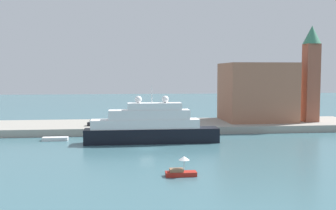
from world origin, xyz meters
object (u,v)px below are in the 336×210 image
(person_figure, at_px, (112,124))
(mooring_bollard, at_px, (156,126))
(bell_tower, at_px, (311,69))
(parked_car, at_px, (96,123))
(large_yacht, at_px, (150,127))
(work_barge, at_px, (55,139))
(small_motorboat, at_px, (181,170))
(harbor_building, at_px, (257,92))

(person_figure, height_order, mooring_bollard, person_figure)
(bell_tower, xyz_separation_m, parked_car, (-53.55, -2.18, -12.60))
(bell_tower, distance_m, person_figure, 51.51)
(large_yacht, distance_m, mooring_bollard, 10.76)
(large_yacht, bearing_deg, work_barge, 165.66)
(small_motorboat, xyz_separation_m, parked_car, (-14.08, 41.89, 1.48))
(large_yacht, bearing_deg, mooring_bollard, 78.71)
(small_motorboat, distance_m, bell_tower, 60.81)
(small_motorboat, xyz_separation_m, mooring_bollard, (-0.24, 37.25, 1.25))
(parked_car, bearing_deg, work_barge, -126.87)
(large_yacht, relative_size, bell_tower, 1.11)
(large_yacht, relative_size, mooring_bollard, 36.84)
(bell_tower, relative_size, mooring_bollard, 33.18)
(parked_car, distance_m, person_figure, 5.18)
(large_yacht, height_order, work_barge, large_yacht)
(harbor_building, height_order, parked_car, harbor_building)
(large_yacht, relative_size, small_motorboat, 6.36)
(harbor_building, bearing_deg, mooring_bollard, -158.02)
(bell_tower, bearing_deg, parked_car, -177.67)
(small_motorboat, bearing_deg, harbor_building, 60.91)
(parked_car, bearing_deg, person_figure, -41.72)
(small_motorboat, xyz_separation_m, person_figure, (-10.21, 38.44, 1.72))
(mooring_bollard, bearing_deg, person_figure, 173.18)
(person_figure, distance_m, mooring_bollard, 10.05)
(parked_car, bearing_deg, harbor_building, 8.72)
(parked_car, height_order, mooring_bollard, parked_car)
(work_barge, bearing_deg, large_yacht, -14.34)
(work_barge, height_order, harbor_building, harbor_building)
(harbor_building, bearing_deg, large_yacht, -143.70)
(parked_car, relative_size, person_figure, 2.20)
(work_barge, distance_m, bell_tower, 64.08)
(work_barge, height_order, bell_tower, bell_tower)
(work_barge, bearing_deg, bell_tower, 11.41)
(harbor_building, bearing_deg, small_motorboat, -119.09)
(large_yacht, relative_size, work_barge, 5.18)
(bell_tower, bearing_deg, person_figure, -173.54)
(small_motorboat, relative_size, work_barge, 0.81)
(small_motorboat, relative_size, person_figure, 2.37)
(small_motorboat, height_order, harbor_building, harbor_building)
(large_yacht, relative_size, person_figure, 15.05)
(small_motorboat, relative_size, bell_tower, 0.17)
(large_yacht, bearing_deg, parked_car, 127.83)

